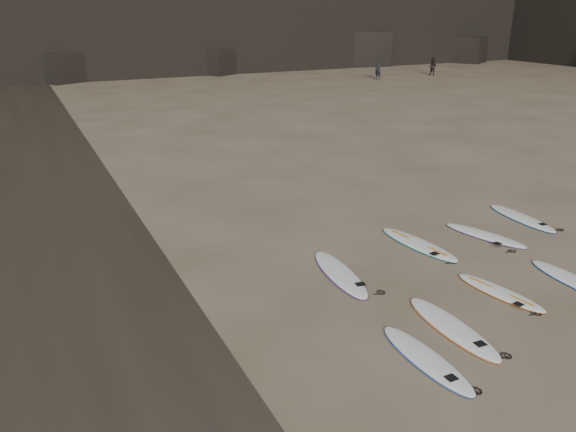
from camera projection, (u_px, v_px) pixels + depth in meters
name	position (u px, v px, depth m)	size (l,w,h in m)	color
ground	(531.00, 291.00, 12.76)	(240.00, 240.00, 0.00)	#897559
surfboard_0	(426.00, 358.00, 10.26)	(0.59, 2.45, 0.09)	white
surfboard_1	(452.00, 327.00, 11.26)	(0.64, 2.65, 0.10)	white
surfboard_2	(500.00, 292.00, 12.65)	(0.54, 2.25, 0.08)	white
surfboard_3	(574.00, 280.00, 13.17)	(0.59, 2.45, 0.09)	white
surfboard_5	(340.00, 273.00, 13.53)	(0.66, 2.74, 0.10)	white
surfboard_6	(418.00, 244.00, 15.20)	(0.66, 2.74, 0.10)	white
surfboard_7	(485.00, 235.00, 15.80)	(0.59, 2.47, 0.09)	white
surfboard_8	(522.00, 218.00, 17.08)	(0.63, 2.62, 0.09)	white
person_a	(378.00, 69.00, 49.47)	(0.65, 0.43, 1.79)	black
person_b	(433.00, 67.00, 52.53)	(0.79, 0.62, 1.63)	black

